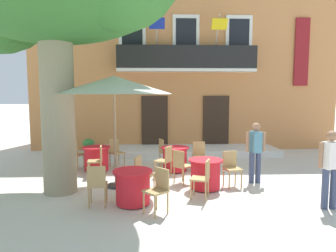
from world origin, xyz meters
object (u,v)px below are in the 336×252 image
cafe_chair_near_tree_1 (75,153)px  pedestrian_mid_plaza (331,165)px  cafe_chair_far_side_1 (165,159)px  cafe_chair_middle_1 (97,183)px  cafe_table_front (205,174)px  cafe_table_far_side (175,159)px  cafe_chair_far_side_0 (164,150)px  cafe_table_middle (133,187)px  cafe_chair_near_tree_0 (116,151)px  pedestrian_near_entrance (255,149)px  cafe_chair_front_2 (181,164)px  ground_planter_left (89,146)px  cafe_chair_far_side_2 (199,154)px  cafe_chair_front_1 (231,166)px  cafe_table_near_tree (96,158)px  cafe_chair_middle_2 (158,188)px  cafe_chair_near_tree_2 (97,159)px  cafe_chair_front_0 (203,176)px  cafe_umbrella (114,85)px  cafe_chair_middle_0 (142,172)px

cafe_chair_near_tree_1 → pedestrian_mid_plaza: bearing=-30.5°
cafe_chair_near_tree_1 → cafe_chair_far_side_1: size_ratio=1.00×
cafe_chair_middle_1 → cafe_table_front: cafe_chair_middle_1 is taller
cafe_chair_middle_1 → cafe_table_far_side: cafe_chair_middle_1 is taller
cafe_table_front → cafe_chair_far_side_0: bearing=110.8°
cafe_table_middle → cafe_chair_middle_1: (-0.74, -0.12, 0.14)m
cafe_chair_far_side_1 → pedestrian_mid_plaza: 4.26m
cafe_chair_near_tree_0 → pedestrian_near_entrance: size_ratio=0.56×
cafe_chair_middle_1 → cafe_chair_front_2: (1.93, 1.64, 0.00)m
cafe_chair_middle_1 → ground_planter_left: cafe_chair_middle_1 is taller
cafe_chair_middle_1 → cafe_chair_far_side_2: 3.98m
cafe_chair_front_1 → cafe_chair_far_side_1: same height
cafe_table_near_tree → cafe_chair_near_tree_0: bearing=44.9°
cafe_chair_middle_2 → cafe_chair_far_side_2: size_ratio=1.00×
cafe_chair_far_side_1 → cafe_chair_far_side_2: size_ratio=1.00×
cafe_chair_near_tree_2 → cafe_chair_front_0: (2.75, -1.99, 0.00)m
cafe_chair_near_tree_1 → cafe_chair_middle_2: size_ratio=1.00×
cafe_table_far_side → pedestrian_near_entrance: bearing=-33.0°
cafe_umbrella → cafe_table_front: bearing=-6.4°
cafe_chair_near_tree_2 → cafe_chair_middle_1: same height
cafe_table_front → pedestrian_near_entrance: size_ratio=0.53×
cafe_chair_middle_1 → cafe_chair_front_0: same height
cafe_table_front → cafe_chair_far_side_0: size_ratio=0.95×
cafe_chair_near_tree_2 → cafe_chair_far_side_1: same height
cafe_chair_far_side_1 → ground_planter_left: bearing=130.7°
cafe_umbrella → pedestrian_mid_plaza: size_ratio=1.75×
cafe_chair_middle_2 → cafe_table_near_tree: bearing=118.1°
cafe_table_front → cafe_chair_front_2: (-0.57, 0.49, 0.14)m
ground_planter_left → cafe_chair_front_0: bearing=-54.9°
pedestrian_mid_plaza → cafe_chair_near_tree_1: bearing=149.5°
cafe_chair_front_0 → cafe_table_far_side: size_ratio=1.05×
cafe_chair_near_tree_2 → cafe_chair_front_0: bearing=-35.9°
cafe_table_middle → cafe_chair_middle_1: size_ratio=0.95×
cafe_chair_near_tree_0 → cafe_chair_near_tree_2: same height
cafe_table_near_tree → pedestrian_mid_plaza: pedestrian_mid_plaza is taller
cafe_chair_near_tree_1 → cafe_chair_near_tree_2: bearing=-46.7°
cafe_chair_near_tree_1 → cafe_chair_front_2: 3.67m
cafe_chair_near_tree_2 → cafe_chair_front_0: 3.39m
cafe_table_near_tree → cafe_chair_near_tree_1: (-0.72, 0.21, 0.14)m
cafe_chair_near_tree_2 → cafe_chair_front_0: same height
cafe_chair_near_tree_1 → cafe_table_front: 4.41m
cafe_chair_front_0 → cafe_umbrella: (-2.10, 0.99, 2.08)m
cafe_chair_middle_0 → cafe_chair_far_side_1: 1.57m
cafe_table_middle → cafe_umbrella: 2.62m
pedestrian_near_entrance → cafe_chair_front_0: bearing=-142.5°
cafe_chair_middle_1 → cafe_chair_far_side_0: (1.54, 3.68, 0.00)m
cafe_table_near_tree → cafe_chair_near_tree_1: cafe_chair_near_tree_1 is taller
cafe_chair_far_side_1 → ground_planter_left: size_ratio=1.43×
cafe_chair_middle_2 → cafe_chair_far_side_0: 4.08m
cafe_table_middle → cafe_chair_far_side_2: 3.44m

